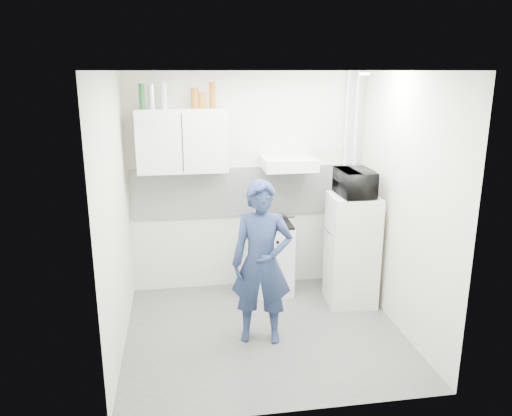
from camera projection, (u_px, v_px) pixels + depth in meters
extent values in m
plane|color=#55544E|center=(265.00, 332.00, 5.13)|extent=(2.80, 2.80, 0.00)
plane|color=white|center=(266.00, 71.00, 4.44)|extent=(2.80, 2.80, 0.00)
plane|color=beige|center=(247.00, 183.00, 5.97)|extent=(2.80, 0.00, 2.80)
plane|color=beige|center=(115.00, 218.00, 4.57)|extent=(0.00, 2.60, 2.60)
plane|color=beige|center=(403.00, 205.00, 4.99)|extent=(0.00, 2.60, 2.60)
imported|color=navy|center=(262.00, 263.00, 4.80)|extent=(0.66, 0.50, 1.62)
cube|color=silver|center=(269.00, 258.00, 6.00)|extent=(0.53, 0.53, 0.84)
cube|color=white|center=(352.00, 250.00, 5.66)|extent=(0.56, 0.56, 1.27)
cube|color=black|center=(269.00, 223.00, 5.89)|extent=(0.51, 0.51, 0.03)
cylinder|color=silver|center=(276.00, 220.00, 5.82)|extent=(0.16, 0.16, 0.09)
imported|color=black|center=(355.00, 183.00, 5.45)|extent=(0.53, 0.36, 0.29)
cylinder|color=#144C1E|center=(142.00, 96.00, 5.35)|extent=(0.06, 0.06, 0.27)
cylinder|color=silver|center=(152.00, 97.00, 5.37)|extent=(0.07, 0.07, 0.25)
cylinder|color=#B2B7BC|center=(164.00, 95.00, 5.39)|extent=(0.07, 0.07, 0.29)
cylinder|color=brown|center=(195.00, 98.00, 5.45)|extent=(0.09, 0.09, 0.22)
cylinder|color=brown|center=(202.00, 100.00, 5.46)|extent=(0.09, 0.09, 0.17)
cylinder|color=brown|center=(212.00, 95.00, 5.47)|extent=(0.07, 0.07, 0.28)
cube|color=white|center=(182.00, 140.00, 5.55)|extent=(1.00, 0.35, 0.70)
cube|color=silver|center=(289.00, 163.00, 5.73)|extent=(0.60, 0.50, 0.14)
cube|color=white|center=(247.00, 191.00, 5.98)|extent=(2.74, 0.03, 0.60)
cylinder|color=silver|center=(353.00, 181.00, 6.09)|extent=(0.05, 0.05, 2.60)
cylinder|color=silver|center=(344.00, 181.00, 6.07)|extent=(0.04, 0.04, 2.60)
cylinder|color=white|center=(365.00, 74.00, 4.79)|extent=(0.10, 0.10, 0.02)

